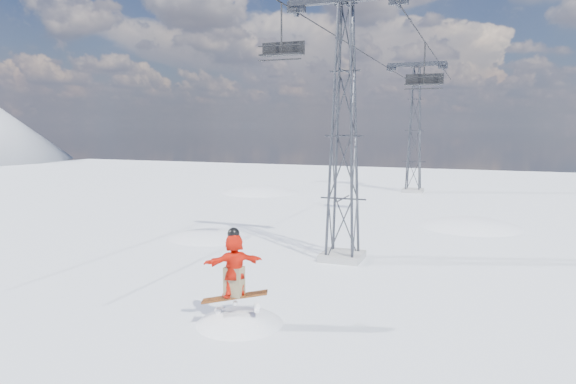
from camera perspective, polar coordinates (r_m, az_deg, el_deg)
name	(u,v)px	position (r m, az deg, el deg)	size (l,w,h in m)	color
ground	(251,320)	(16.29, -4.15, -14.01)	(120.00, 120.00, 0.00)	white
snow_terrain	(313,335)	(39.88, 2.81, -15.54)	(39.00, 37.00, 22.00)	white
lift_tower_near	(344,137)	(22.47, 6.23, 6.14)	(5.20, 1.80, 11.43)	#999999
lift_tower_far	(415,131)	(47.09, 13.90, 6.60)	(5.20, 1.80, 11.43)	#999999
haul_cables	(391,47)	(34.08, 11.38, 15.53)	(4.46, 51.00, 0.06)	black
snowboarder_jump	(240,374)	(16.72, -5.35, -19.47)	(4.40, 4.40, 6.95)	white
lift_chair_near	(282,50)	(21.71, -0.66, 15.52)	(1.85, 0.53, 2.30)	black
lift_chair_mid	(424,80)	(32.48, 14.88, 11.91)	(2.23, 0.64, 2.77)	black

